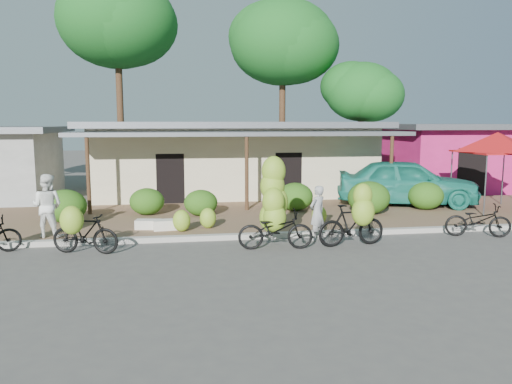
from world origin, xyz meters
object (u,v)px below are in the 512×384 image
(bystander, at_px, (47,206))
(tree_far_center, at_px, (113,19))
(bike_far_right, at_px, (478,220))
(bike_right, at_px, (354,221))
(teal_van, at_px, (407,182))
(red_canopy, at_px, (497,142))
(sack_far, at_px, (148,224))
(tree_center_right, at_px, (279,41))
(bike_left, at_px, (83,231))
(sack_near, at_px, (168,225))
(tree_near_right, at_px, (358,90))
(vendor, at_px, (317,213))
(bike_center, at_px, (274,212))

(bystander, bearing_deg, tree_far_center, -77.34)
(tree_far_center, bearing_deg, bike_far_right, -51.50)
(bike_right, relative_size, teal_van, 0.37)
(red_canopy, xyz_separation_m, sack_far, (-12.48, -1.50, -2.35))
(sack_far, bearing_deg, tree_center_right, 63.26)
(bike_right, height_order, sack_far, bike_right)
(bike_left, height_order, teal_van, teal_van)
(bike_right, xyz_separation_m, sack_near, (-4.97, 2.45, -0.45))
(tree_center_right, bearing_deg, tree_far_center, -176.82)
(tree_near_right, distance_m, vendor, 14.99)
(bike_left, relative_size, bike_right, 0.93)
(sack_near, xyz_separation_m, vendor, (4.22, -1.53, 0.51))
(tree_center_right, height_order, red_canopy, tree_center_right)
(teal_van, bearing_deg, bike_right, 160.18)
(sack_far, bearing_deg, tree_near_right, 46.62)
(sack_near, bearing_deg, vendor, -19.90)
(bike_right, bearing_deg, sack_far, 58.34)
(tree_near_right, bearing_deg, tree_center_right, 153.43)
(tree_center_right, relative_size, bike_far_right, 5.21)
(sack_far, bearing_deg, bike_center, -33.48)
(bike_center, bearing_deg, red_canopy, -62.24)
(tree_near_right, xyz_separation_m, bike_center, (-7.27, -13.64, -4.13))
(bike_far_right, relative_size, vendor, 1.25)
(red_canopy, distance_m, bystander, 15.44)
(bike_far_right, xyz_separation_m, sack_far, (-9.58, 2.04, -0.23))
(bike_left, bearing_deg, sack_near, -28.05)
(bike_center, bearing_deg, tree_center_right, -6.84)
(bike_center, distance_m, sack_near, 3.61)
(red_canopy, xyz_separation_m, bystander, (-15.21, -2.16, -1.60))
(red_canopy, bearing_deg, bike_far_right, -129.27)
(tree_near_right, bearing_deg, vendor, -114.35)
(bike_far_right, xyz_separation_m, teal_van, (0.16, 4.99, 0.54))
(tree_near_right, xyz_separation_m, red_canopy, (1.75, -9.85, -2.46))
(bike_right, height_order, bystander, bystander)
(bike_far_right, xyz_separation_m, bystander, (-12.31, 1.39, 0.53))
(tree_near_right, relative_size, vendor, 4.23)
(bike_far_right, bearing_deg, tree_far_center, 55.94)
(tree_center_right, distance_m, bike_left, 19.16)
(bike_left, distance_m, sack_far, 2.79)
(red_canopy, bearing_deg, sack_near, -171.83)
(red_canopy, height_order, bystander, red_canopy)
(bike_right, distance_m, bystander, 8.53)
(vendor, bearing_deg, teal_van, -171.14)
(bike_center, height_order, bike_far_right, bike_center)
(bike_center, bearing_deg, vendor, -62.61)
(bike_left, distance_m, bike_far_right, 11.06)
(red_canopy, height_order, sack_near, red_canopy)
(bike_right, bearing_deg, bystander, 70.30)
(bike_center, bearing_deg, tree_near_right, -23.09)
(tree_far_center, xyz_separation_m, vendor, (7.08, -14.59, -7.91))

